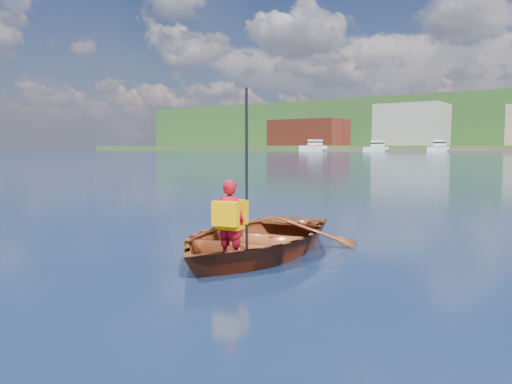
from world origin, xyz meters
name	(u,v)px	position (x,y,z in m)	size (l,w,h in m)	color
ground	(204,251)	(0.00, 0.00, 0.00)	(600.00, 600.00, 0.00)	#132445
rowboat	(253,239)	(0.66, 0.29, 0.21)	(2.96, 3.80, 0.72)	brown
child_paddler	(231,218)	(0.94, -0.58, 0.63)	(0.40, 0.38, 2.13)	#A10B18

